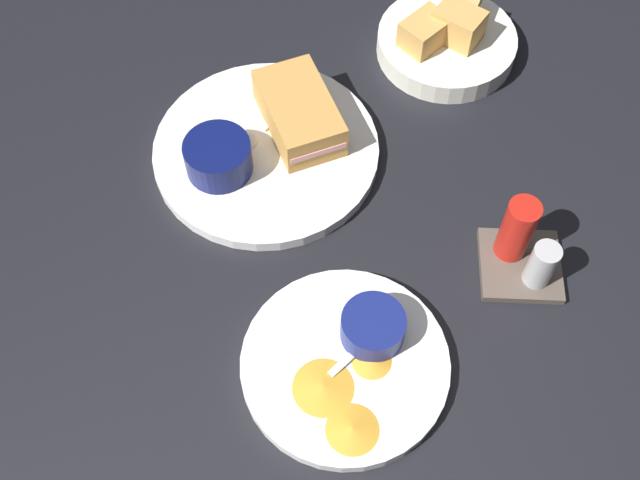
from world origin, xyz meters
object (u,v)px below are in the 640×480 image
ramekin_dark_sauce (218,156)px  plate_chips_companion (345,365)px  ramekin_light_gravy (373,327)px  spoon_by_dark_ramekin (255,136)px  condiment_caddy (523,249)px  bread_basket_rear (447,39)px  spoon_by_gravy_ramekin (377,331)px  plate_sandwich_main (266,151)px  sandwich_half_near (299,113)px

ramekin_dark_sauce → plate_chips_companion: ramekin_dark_sauce is taller
ramekin_dark_sauce → plate_chips_companion: bearing=33.0°
ramekin_dark_sauce → ramekin_light_gravy: size_ratio=1.18×
ramekin_dark_sauce → plate_chips_companion: size_ratio=0.36×
spoon_by_dark_ramekin → condiment_caddy: condiment_caddy is taller
spoon_by_dark_ramekin → bread_basket_rear: size_ratio=0.47×
spoon_by_gravy_ramekin → spoon_by_dark_ramekin: bearing=-149.2°
spoon_by_dark_ramekin → plate_chips_companion: 31.23cm
ramekin_light_gravy → ramekin_dark_sauce: bearing=-138.6°
ramekin_light_gravy → spoon_by_gravy_ramekin: size_ratio=0.82×
plate_sandwich_main → spoon_by_dark_ramekin: spoon_by_dark_ramekin is taller
plate_chips_companion → spoon_by_dark_ramekin: bearing=-157.5°
ramekin_dark_sauce → spoon_by_dark_ramekin: size_ratio=0.92×
sandwich_half_near → plate_chips_companion: size_ratio=0.69×
sandwich_half_near → ramekin_dark_sauce: 11.41cm
ramekin_dark_sauce → plate_chips_companion: 28.92cm
bread_basket_rear → spoon_by_dark_ramekin: bearing=-54.7°
spoon_by_dark_ramekin → spoon_by_gravy_ramekin: bearing=30.8°
spoon_by_gravy_ramekin → ramekin_dark_sauce: bearing=-137.6°
sandwich_half_near → bread_basket_rear: bread_basket_rear is taller
sandwich_half_near → ramekin_dark_sauce: bearing=-53.0°
spoon_by_gravy_ramekin → condiment_caddy: 18.77cm
plate_chips_companion → spoon_by_gravy_ramekin: size_ratio=2.65×
spoon_by_dark_ramekin → condiment_caddy: (15.50, 31.02, 1.44)cm
sandwich_half_near → bread_basket_rear: 23.92cm
spoon_by_gravy_ramekin → bread_basket_rear: bearing=168.2°
ramekin_light_gravy → sandwich_half_near: bearing=-161.5°
ramekin_light_gravy → spoon_by_gravy_ramekin: (-0.18, 0.48, -1.51)cm
plate_sandwich_main → ramekin_dark_sauce: ramekin_dark_sauce is taller
plate_sandwich_main → condiment_caddy: 32.88cm
spoon_by_dark_ramekin → condiment_caddy: bearing=63.5°
plate_sandwich_main → plate_chips_companion: size_ratio=1.26×
ramekin_light_gravy → spoon_by_dark_ramekin: bearing=-150.2°
plate_sandwich_main → bread_basket_rear: 29.14cm
spoon_by_dark_ramekin → spoon_by_gravy_ramekin: (25.39, 15.13, 0.00)cm
plate_sandwich_main → sandwich_half_near: (-3.50, 3.90, 3.20)cm
spoon_by_gravy_ramekin → plate_chips_companion: bearing=-42.9°
ramekin_light_gravy → condiment_caddy: condiment_caddy is taller
plate_sandwich_main → sandwich_half_near: size_ratio=1.84×
plate_chips_companion → sandwich_half_near: bearing=-168.1°
plate_sandwich_main → bread_basket_rear: (-18.39, 22.55, 1.57)cm
spoon_by_dark_ramekin → plate_chips_companion: spoon_by_dark_ramekin is taller
sandwich_half_near → condiment_caddy: 31.14cm
bread_basket_rear → spoon_by_gravy_ramekin: bearing=-11.8°
bread_basket_rear → sandwich_half_near: bearing=-51.4°
sandwich_half_near → bread_basket_rear: (-14.89, 18.65, -1.63)cm
plate_sandwich_main → plate_chips_companion: same height
ramekin_light_gravy → bread_basket_rear: 43.63cm
condiment_caddy → ramekin_dark_sauce: bearing=-107.2°
sandwich_half_near → spoon_by_dark_ramekin: (2.14, -5.37, -2.04)cm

